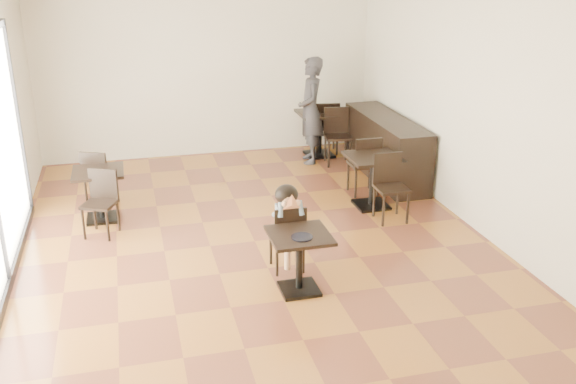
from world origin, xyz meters
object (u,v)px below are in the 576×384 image
object	(u,v)px
child_table	(299,263)
chair_back_b	(338,137)
cafe_table_mid	(372,181)
chair_left_a	(101,177)
child_chair	(287,236)
chair_left_b	(99,205)
adult_patron	(311,111)
chair_mid_a	(363,165)
chair_back_a	(326,127)
cafe_table_back	(320,134)
child	(287,228)
chair_mid_b	(392,189)
cafe_table_left	(101,195)

from	to	relation	value
child_table	chair_back_b	bearing A→B (deg)	66.06
cafe_table_mid	chair_left_a	world-z (taller)	chair_left_a
child_chair	chair_left_b	world-z (taller)	chair_left_b
adult_patron	chair_back_b	distance (m)	0.67
cafe_table_mid	chair_left_a	xyz separation A→B (m)	(-3.87, 1.04, 0.05)
chair_mid_a	chair_back_a	distance (m)	2.19
cafe_table_back	chair_mid_a	bearing A→B (deg)	-87.66
child	cafe_table_mid	xyz separation A→B (m)	(1.71, 1.60, -0.14)
cafe_table_back	cafe_table_mid	bearing A→B (deg)	-89.64
child	chair_left_b	world-z (taller)	child
adult_patron	chair_mid_a	bearing A→B (deg)	19.84
child_chair	chair_mid_b	bearing A→B (deg)	-149.37
child	chair_left_b	size ratio (longest dim) A/B	1.20
cafe_table_left	chair_mid_b	distance (m)	4.07
cafe_table_mid	chair_back_b	world-z (taller)	chair_back_b
cafe_table_mid	cafe_table_back	distance (m)	2.58
child_chair	chair_back_a	bearing A→B (deg)	-113.17
cafe_table_mid	child_chair	bearing A→B (deg)	-136.85
chair_left_a	adult_patron	bearing A→B (deg)	-136.94
adult_patron	cafe_table_left	distance (m)	4.05
child	chair_back_b	world-z (taller)	child
child_table	chair_mid_a	distance (m)	3.23
chair_mid_a	chair_left_b	distance (m)	3.98
child_chair	adult_patron	distance (m)	4.17
child_chair	cafe_table_left	bearing A→B (deg)	-44.13
cafe_table_left	adult_patron	bearing A→B (deg)	26.49
cafe_table_back	chair_left_b	bearing A→B (deg)	-145.59
chair_left_a	chair_back_a	distance (m)	4.36
cafe_table_back	chair_back_a	world-z (taller)	chair_back_a
adult_patron	chair_mid_a	xyz separation A→B (m)	(0.35, -1.73, -0.46)
cafe_table_mid	chair_back_b	xyz separation A→B (m)	(0.15, 2.03, 0.10)
chair_left_a	chair_back_b	xyz separation A→B (m)	(4.02, 0.99, 0.05)
cafe_table_left	chair_left_a	size ratio (longest dim) A/B	0.83
child_chair	chair_mid_a	world-z (taller)	chair_mid_a
cafe_table_mid	child	bearing A→B (deg)	-136.85
chair_back_b	child_chair	bearing A→B (deg)	-108.56
child	cafe_table_left	size ratio (longest dim) A/B	1.45
child_table	cafe_table_back	xyz separation A→B (m)	(1.69, 4.73, 0.06)
cafe_table_back	chair_mid_a	distance (m)	2.03
cafe_table_mid	chair_left_b	world-z (taller)	chair_left_b
child	chair_mid_a	distance (m)	2.79
child	cafe_table_left	world-z (taller)	child
child_chair	chair_left_a	size ratio (longest dim) A/B	0.96
child	child_table	bearing A→B (deg)	-90.00
adult_patron	chair_left_a	size ratio (longest dim) A/B	2.13
chair_left_b	chair_mid_a	bearing A→B (deg)	32.78
chair_back_b	chair_mid_b	bearing A→B (deg)	-83.31
cafe_table_mid	cafe_table_back	size ratio (longest dim) A/B	0.96
cafe_table_mid	chair_mid_b	size ratio (longest dim) A/B	0.83
cafe_table_left	chair_left_a	bearing A→B (deg)	90.00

